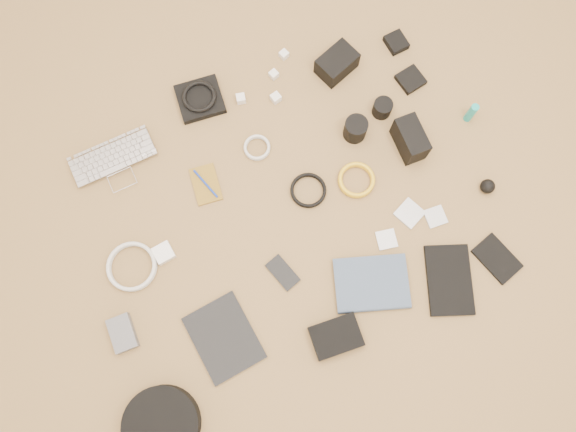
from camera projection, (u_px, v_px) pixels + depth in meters
name	position (u px, v px, depth m)	size (l,w,h in m)	color
laptop	(117.00, 167.00, 1.89)	(0.29, 0.20, 0.02)	#B6B6BA
headphone_pouch	(200.00, 99.00, 1.95)	(0.15, 0.14, 0.03)	black
headphones	(199.00, 97.00, 1.93)	(0.12, 0.12, 0.02)	black
charger_a	(241.00, 99.00, 1.95)	(0.03, 0.03, 0.03)	white
charger_b	(274.00, 75.00, 1.97)	(0.03, 0.03, 0.03)	white
charger_c	(284.00, 55.00, 1.99)	(0.03, 0.03, 0.03)	white
charger_d	(276.00, 98.00, 1.95)	(0.03, 0.03, 0.03)	white
dslr_camera	(337.00, 64.00, 1.96)	(0.13, 0.09, 0.08)	black
lens_pouch	(396.00, 42.00, 2.00)	(0.07, 0.08, 0.03)	black
notebook_olive	(206.00, 184.00, 1.89)	(0.09, 0.13, 0.01)	brown
pen_blue	(206.00, 184.00, 1.88)	(0.01, 0.01, 0.12)	#142FA3
cable_white_a	(257.00, 148.00, 1.92)	(0.09, 0.09, 0.01)	silver
lens_a	(355.00, 129.00, 1.89)	(0.08, 0.08, 0.08)	black
lens_b	(382.00, 108.00, 1.92)	(0.07, 0.07, 0.06)	black
card_reader	(411.00, 80.00, 1.97)	(0.08, 0.08, 0.02)	black
power_brick	(164.00, 253.00, 1.82)	(0.06, 0.06, 0.03)	white
cable_white_b	(132.00, 267.00, 1.81)	(0.16, 0.16, 0.01)	silver
cable_black	(308.00, 191.00, 1.88)	(0.12, 0.12, 0.01)	black
cable_yellow	(356.00, 181.00, 1.89)	(0.12, 0.12, 0.01)	gold
flash	(410.00, 139.00, 1.87)	(0.07, 0.14, 0.10)	black
lens_cleaner	(471.00, 113.00, 1.90)	(0.03, 0.03, 0.09)	teal
battery_charger	(123.00, 333.00, 1.76)	(0.07, 0.11, 0.03)	#58585D
tablet	(224.00, 338.00, 1.76)	(0.18, 0.24, 0.01)	black
phone	(283.00, 273.00, 1.81)	(0.06, 0.11, 0.01)	black
filter_case_left	(386.00, 239.00, 1.84)	(0.06, 0.06, 0.01)	silver
filter_case_mid	(409.00, 213.00, 1.86)	(0.08, 0.08, 0.01)	silver
filter_case_right	(435.00, 217.00, 1.86)	(0.06, 0.06, 0.01)	silver
air_blower	(488.00, 186.00, 1.86)	(0.05, 0.05, 0.05)	black
headphone_case	(162.00, 425.00, 1.67)	(0.23, 0.23, 0.06)	black
drive_case	(336.00, 336.00, 1.75)	(0.15, 0.11, 0.04)	black
paperback	(375.00, 311.00, 1.78)	(0.18, 0.23, 0.02)	#3C4C65
notebook_black_a	(449.00, 280.00, 1.80)	(0.14, 0.23, 0.02)	black
notebook_black_b	(497.00, 259.00, 1.82)	(0.10, 0.15, 0.01)	black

